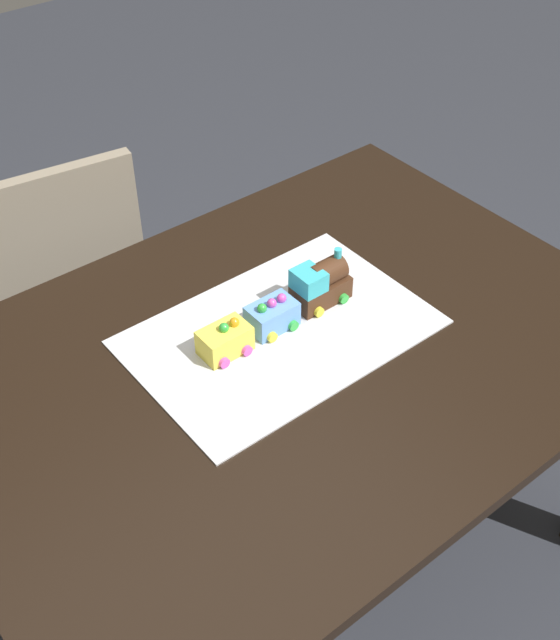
{
  "coord_description": "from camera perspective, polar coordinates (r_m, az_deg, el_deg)",
  "views": [
    {
      "loc": [
        0.74,
        0.91,
        1.85
      ],
      "look_at": [
        -0.02,
        -0.05,
        0.77
      ],
      "focal_mm": 45.45,
      "sensor_mm": 36.0,
      "label": 1
    }
  ],
  "objects": [
    {
      "name": "cake_car_tanker_lemon",
      "position": [
        1.59,
        -3.9,
        -1.43
      ],
      "size": [
        0.1,
        0.08,
        0.07
      ],
      "color": "#F4E04C",
      "rests_on": "cake_board"
    },
    {
      "name": "dining_table",
      "position": [
        1.69,
        0.53,
        -4.73
      ],
      "size": [
        1.4,
        1.0,
        0.74
      ],
      "color": "black",
      "rests_on": "ground"
    },
    {
      "name": "ground_plane",
      "position": [
        2.19,
        0.43,
        -16.28
      ],
      "size": [
        8.0,
        8.0,
        0.0
      ],
      "primitive_type": "plane",
      "color": "#2D3038"
    },
    {
      "name": "chair",
      "position": [
        2.3,
        -15.07,
        3.04
      ],
      "size": [
        0.45,
        0.45,
        0.86
      ],
      "rotation": [
        0.0,
        0.0,
        -0.15
      ],
      "color": "gray",
      "rests_on": "ground"
    },
    {
      "name": "cake_car_hopper_sky_blue",
      "position": [
        1.64,
        -0.57,
        0.32
      ],
      "size": [
        0.1,
        0.08,
        0.07
      ],
      "color": "#669EEA",
      "rests_on": "cake_board"
    },
    {
      "name": "cake_board",
      "position": [
        1.65,
        0.0,
        -0.83
      ],
      "size": [
        0.6,
        0.4,
        0.0
      ],
      "primitive_type": "cube",
      "color": "silver",
      "rests_on": "dining_table"
    },
    {
      "name": "cake_locomotive",
      "position": [
        1.69,
        2.86,
        2.56
      ],
      "size": [
        0.14,
        0.08,
        0.12
      ],
      "color": "#472816",
      "rests_on": "cake_board"
    }
  ]
}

